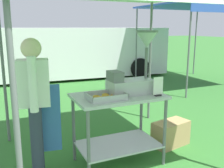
# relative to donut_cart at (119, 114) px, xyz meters

# --- Properties ---
(ground_plane) EXTENTS (70.00, 70.00, 0.00)m
(ground_plane) POSITION_rel_donut_cart_xyz_m (-0.00, 4.85, -0.65)
(ground_plane) COLOR #33702D
(donut_cart) EXTENTS (1.10, 0.68, 0.90)m
(donut_cart) POSITION_rel_donut_cart_xyz_m (0.00, 0.00, 0.00)
(donut_cart) COLOR #B7B7BC
(donut_cart) RESTS_ON ground
(donut_tray) EXTENTS (0.44, 0.30, 0.07)m
(donut_tray) POSITION_rel_donut_cart_xyz_m (-0.21, -0.11, 0.28)
(donut_tray) COLOR #B7B7BC
(donut_tray) RESTS_ON donut_cart
(donut_fryer) EXTENTS (0.64, 0.28, 0.78)m
(donut_fryer) POSITION_rel_donut_cart_xyz_m (0.21, -0.01, 0.54)
(donut_fryer) COLOR #B7B7BC
(donut_fryer) RESTS_ON donut_cart
(menu_sign) EXTENTS (0.13, 0.05, 0.23)m
(menu_sign) POSITION_rel_donut_cart_xyz_m (0.42, -0.24, 0.35)
(menu_sign) COLOR black
(menu_sign) RESTS_ON donut_cart
(vendor) EXTENTS (0.46, 0.54, 1.61)m
(vendor) POSITION_rel_donut_cart_xyz_m (-0.98, 0.12, 0.25)
(vendor) COLOR #2D3347
(vendor) RESTS_ON ground
(supply_crate) EXTENTS (0.59, 0.39, 0.36)m
(supply_crate) POSITION_rel_donut_cart_xyz_m (0.92, 0.13, -0.47)
(supply_crate) COLOR tan
(supply_crate) RESTS_ON ground
(van_white) EXTENTS (5.85, 2.40, 1.69)m
(van_white) POSITION_rel_donut_cart_xyz_m (1.48, 5.98, 0.23)
(van_white) COLOR white
(van_white) RESTS_ON ground
(neighbour_tent) EXTENTS (2.66, 2.75, 2.34)m
(neighbour_tent) POSITION_rel_donut_cart_xyz_m (4.13, 3.38, 1.61)
(neighbour_tent) COLOR slate
(neighbour_tent) RESTS_ON ground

